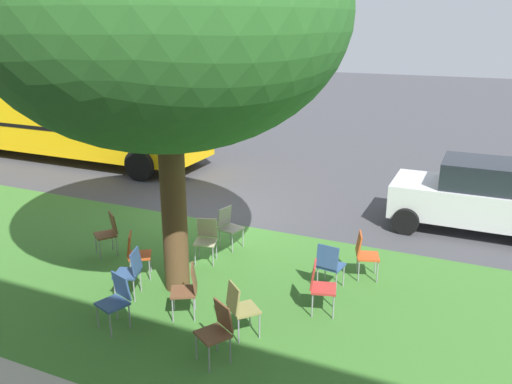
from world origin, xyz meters
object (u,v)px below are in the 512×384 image
Objects in this scene: street_tree at (164,12)px; chair_0 at (319,284)px; chair_7 at (109,231)px; parked_car at (479,196)px; chair_9 at (136,252)px; chair_6 at (330,263)px; chair_5 at (206,237)px; chair_11 at (364,252)px; chair_4 at (229,224)px; chair_10 at (131,270)px; chair_2 at (116,298)px; chair_8 at (240,306)px; chair_1 at (188,287)px; chair_3 at (217,328)px; school_bus at (64,108)px.

street_tree is 7.81× the size of chair_0.
parked_car reaches higher than chair_7.
chair_7 is at bearing -5.26° from chair_0.
parked_car is at bearing -146.81° from chair_7.
chair_0 and chair_9 have the same top height.
chair_6 is (-2.51, -1.03, -4.19)m from street_tree.
chair_6 is at bearing -175.15° from chair_7.
chair_11 is at bearing -169.37° from chair_5.
chair_5 is 2.05m from chair_7.
street_tree reaches higher than chair_11.
chair_9 is at bearing 16.38° from chair_6.
chair_0 is at bearing -175.08° from street_tree.
chair_10 is (0.57, 2.58, 0.00)m from chair_4.
chair_2 is 2.86m from chair_7.
chair_11 is at bearing -122.50° from chair_6.
chair_8 is 2.96m from chair_11.
chair_11 is 3.84m from parked_car.
chair_4 and chair_11 have the same top height.
chair_1 is 1.00× the size of chair_6.
street_tree reaches higher than chair_9.
chair_4 is (-0.04, -1.97, -4.19)m from street_tree.
chair_10 is 0.24× the size of parked_car.
chair_10 is (2.21, -0.98, 0.00)m from chair_3.
chair_4 and chair_7 have the same top height.
chair_5 is 1.00× the size of chair_10.
school_bus is (11.63, -4.81, 1.24)m from chair_11.
chair_0 and chair_11 have the same top height.
school_bus is (10.33, -8.15, 1.24)m from chair_3.
chair_1 is at bearing 153.91° from chair_9.
chair_9 and chair_11 have the same top height.
chair_2 is 4.49m from chair_11.
chair_5 is (0.10, 0.79, 0.00)m from chair_4.
chair_6 is at bearing -157.63° from street_tree.
parked_car is at bearing -114.20° from chair_0.
chair_10 is at bearing 75.12° from chair_5.
chair_10 is at bearing 47.13° from parked_car.
chair_1 is 2.79m from chair_4.
chair_9 is (0.76, -1.52, 0.00)m from chair_2.
chair_7 is 4.06m from chair_8.
chair_5 and chair_11 have the same top height.
chair_8 is at bearing 52.49° from chair_0.
chair_7 and chair_9 have the same top height.
chair_5 is at bearing -104.88° from chair_10.
chair_7 is (1.89, -2.14, 0.00)m from chair_2.
chair_11 is at bearing -149.53° from street_tree.
parked_car is (-4.78, -5.11, -3.88)m from street_tree.
chair_4 is 1.00× the size of chair_5.
chair_4 is 2.15m from chair_9.
chair_5 is 3.08m from chair_11.
parked_car is (-5.32, -5.73, 0.32)m from chair_10.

